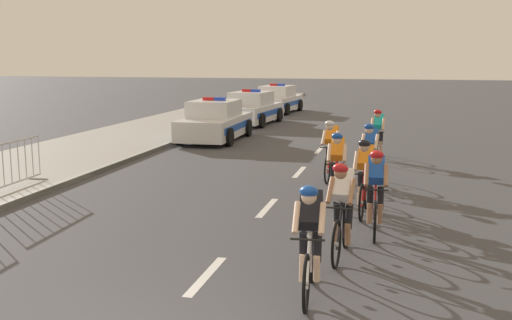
% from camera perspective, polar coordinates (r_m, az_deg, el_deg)
% --- Properties ---
extents(sidewalk_slab, '(4.48, 60.00, 0.12)m').
position_cam_1_polar(sidewalk_slab, '(21.56, -14.07, 1.45)').
color(sidewalk_slab, gray).
rests_on(sidewalk_slab, ground).
extents(kerb_edge, '(0.16, 60.00, 0.13)m').
position_cam_1_polar(kerb_edge, '(20.65, -8.74, 1.29)').
color(kerb_edge, '#9E9E99').
rests_on(kerb_edge, ground).
extents(lane_markings_centre, '(0.14, 17.60, 0.01)m').
position_cam_1_polar(lane_markings_centre, '(12.40, 1.07, -4.52)').
color(lane_markings_centre, white).
rests_on(lane_markings_centre, ground).
extents(cyclist_lead, '(0.44, 1.72, 1.56)m').
position_cam_1_polar(cyclist_lead, '(7.74, 5.10, -7.33)').
color(cyclist_lead, black).
rests_on(cyclist_lead, ground).
extents(cyclist_second, '(0.43, 1.72, 1.56)m').
position_cam_1_polar(cyclist_second, '(9.27, 8.12, -4.53)').
color(cyclist_second, black).
rests_on(cyclist_second, ground).
extents(cyclist_third, '(0.43, 1.72, 1.56)m').
position_cam_1_polar(cyclist_third, '(10.57, 11.20, -2.84)').
color(cyclist_third, black).
rests_on(cyclist_third, ground).
extents(cyclist_fourth, '(0.43, 1.72, 1.56)m').
position_cam_1_polar(cyclist_fourth, '(11.85, 10.21, -1.45)').
color(cyclist_fourth, black).
rests_on(cyclist_fourth, ground).
extents(cyclist_fifth, '(0.43, 1.72, 1.56)m').
position_cam_1_polar(cyclist_fifth, '(12.80, 7.64, -0.56)').
color(cyclist_fifth, black).
rests_on(cyclist_fifth, ground).
extents(cyclist_sixth, '(0.43, 1.72, 1.56)m').
position_cam_1_polar(cyclist_sixth, '(15.10, 7.09, 1.01)').
color(cyclist_sixth, black).
rests_on(cyclist_sixth, ground).
extents(cyclist_seventh, '(0.44, 1.72, 1.56)m').
position_cam_1_polar(cyclist_seventh, '(14.58, 10.70, 0.61)').
color(cyclist_seventh, black).
rests_on(cyclist_seventh, ground).
extents(cyclist_eighth, '(0.43, 1.72, 1.56)m').
position_cam_1_polar(cyclist_eighth, '(18.43, 11.41, 2.47)').
color(cyclist_eighth, black).
rests_on(cyclist_eighth, ground).
extents(police_car_nearest, '(2.03, 4.41, 1.59)m').
position_cam_1_polar(police_car_nearest, '(22.34, -3.86, 3.60)').
color(police_car_nearest, silver).
rests_on(police_car_nearest, ground).
extents(police_car_second, '(2.28, 4.53, 1.59)m').
position_cam_1_polar(police_car_second, '(27.72, -0.40, 4.81)').
color(police_car_second, silver).
rests_on(police_car_second, ground).
extents(police_car_third, '(2.30, 4.54, 1.59)m').
position_cam_1_polar(police_car_third, '(33.53, 2.07, 5.65)').
color(police_car_third, white).
rests_on(police_car_third, ground).
extents(crowd_barrier_middle, '(0.57, 2.32, 1.07)m').
position_cam_1_polar(crowd_barrier_middle, '(14.57, -22.08, -0.50)').
color(crowd_barrier_middle, '#B7BABF').
rests_on(crowd_barrier_middle, sidewalk_slab).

